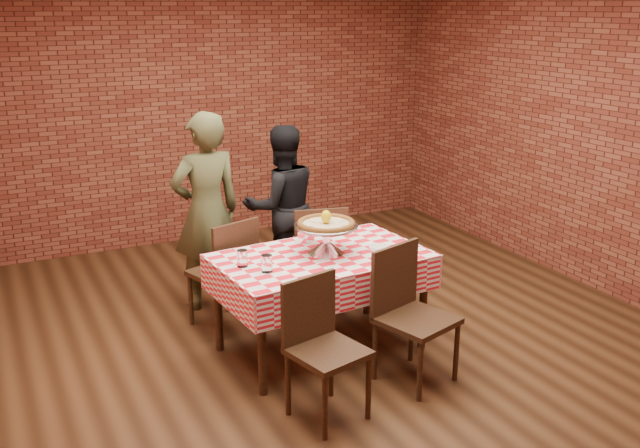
{
  "coord_description": "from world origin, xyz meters",
  "views": [
    {
      "loc": [
        -2.23,
        -4.39,
        2.51
      ],
      "look_at": [
        0.01,
        0.11,
        0.95
      ],
      "focal_mm": 39.89,
      "sensor_mm": 36.0,
      "label": 1
    }
  ],
  "objects_px": {
    "water_glass_right": "(242,258)",
    "condiment_caddy": "(306,233)",
    "water_glass_left": "(267,263)",
    "pizza_stand": "(326,239)",
    "diner_black": "(282,206)",
    "chair_near_left": "(328,353)",
    "pizza": "(326,224)",
    "diner_olive": "(207,212)",
    "chair_near_right": "(417,318)",
    "table": "(321,303)",
    "chair_far_right": "(316,255)",
    "chair_far_left": "(222,272)"
  },
  "relations": [
    {
      "from": "table",
      "to": "chair_near_left",
      "type": "bearing_deg",
      "value": -113.78
    },
    {
      "from": "condiment_caddy",
      "to": "diner_olive",
      "type": "distance_m",
      "value": 1.0
    },
    {
      "from": "chair_near_left",
      "to": "chair_far_right",
      "type": "distance_m",
      "value": 1.74
    },
    {
      "from": "chair_far_left",
      "to": "diner_black",
      "type": "height_order",
      "value": "diner_black"
    },
    {
      "from": "diner_olive",
      "to": "diner_black",
      "type": "height_order",
      "value": "diner_olive"
    },
    {
      "from": "pizza_stand",
      "to": "water_glass_right",
      "type": "height_order",
      "value": "pizza_stand"
    },
    {
      "from": "table",
      "to": "diner_olive",
      "type": "height_order",
      "value": "diner_olive"
    },
    {
      "from": "table",
      "to": "diner_black",
      "type": "distance_m",
      "value": 1.44
    },
    {
      "from": "diner_black",
      "to": "chair_far_left",
      "type": "bearing_deg",
      "value": 42.17
    },
    {
      "from": "water_glass_right",
      "to": "diner_black",
      "type": "height_order",
      "value": "diner_black"
    },
    {
      "from": "chair_near_right",
      "to": "pizza_stand",
      "type": "bearing_deg",
      "value": 96.74
    },
    {
      "from": "water_glass_left",
      "to": "water_glass_right",
      "type": "distance_m",
      "value": 0.2
    },
    {
      "from": "chair_near_right",
      "to": "chair_far_left",
      "type": "relative_size",
      "value": 1.03
    },
    {
      "from": "chair_near_right",
      "to": "chair_far_left",
      "type": "bearing_deg",
      "value": 104.74
    },
    {
      "from": "water_glass_right",
      "to": "condiment_caddy",
      "type": "height_order",
      "value": "condiment_caddy"
    },
    {
      "from": "water_glass_right",
      "to": "condiment_caddy",
      "type": "xyz_separation_m",
      "value": [
        0.63,
        0.29,
        0.01
      ]
    },
    {
      "from": "condiment_caddy",
      "to": "diner_black",
      "type": "distance_m",
      "value": 1.08
    },
    {
      "from": "chair_far_left",
      "to": "pizza",
      "type": "bearing_deg",
      "value": 111.09
    },
    {
      "from": "pizza_stand",
      "to": "diner_black",
      "type": "relative_size",
      "value": 0.32
    },
    {
      "from": "pizza",
      "to": "chair_far_left",
      "type": "height_order",
      "value": "pizza"
    },
    {
      "from": "water_glass_right",
      "to": "chair_near_right",
      "type": "relative_size",
      "value": 0.13
    },
    {
      "from": "pizza_stand",
      "to": "pizza",
      "type": "distance_m",
      "value": 0.11
    },
    {
      "from": "pizza",
      "to": "chair_near_right",
      "type": "distance_m",
      "value": 0.95
    },
    {
      "from": "chair_near_left",
      "to": "diner_black",
      "type": "height_order",
      "value": "diner_black"
    },
    {
      "from": "table",
      "to": "pizza_stand",
      "type": "distance_m",
      "value": 0.49
    },
    {
      "from": "pizza",
      "to": "diner_black",
      "type": "distance_m",
      "value": 1.38
    },
    {
      "from": "pizza_stand",
      "to": "chair_near_left",
      "type": "distance_m",
      "value": 1.06
    },
    {
      "from": "pizza",
      "to": "chair_near_right",
      "type": "xyz_separation_m",
      "value": [
        0.32,
        -0.73,
        -0.51
      ]
    },
    {
      "from": "table",
      "to": "pizza_stand",
      "type": "relative_size",
      "value": 3.12
    },
    {
      "from": "pizza_stand",
      "to": "water_glass_left",
      "type": "relative_size",
      "value": 4.03
    },
    {
      "from": "table",
      "to": "diner_olive",
      "type": "xyz_separation_m",
      "value": [
        -0.49,
        1.17,
        0.47
      ]
    },
    {
      "from": "pizza_stand",
      "to": "condiment_caddy",
      "type": "bearing_deg",
      "value": 95.0
    },
    {
      "from": "pizza",
      "to": "condiment_caddy",
      "type": "bearing_deg",
      "value": 95.0
    },
    {
      "from": "condiment_caddy",
      "to": "pizza_stand",
      "type": "bearing_deg",
      "value": -113.67
    },
    {
      "from": "pizza_stand",
      "to": "condiment_caddy",
      "type": "xyz_separation_m",
      "value": [
        -0.03,
        0.29,
        -0.04
      ]
    },
    {
      "from": "chair_far_right",
      "to": "water_glass_right",
      "type": "bearing_deg",
      "value": 51.11
    },
    {
      "from": "pizza",
      "to": "chair_near_left",
      "type": "xyz_separation_m",
      "value": [
        -0.43,
        -0.88,
        -0.53
      ]
    },
    {
      "from": "pizza",
      "to": "diner_olive",
      "type": "height_order",
      "value": "diner_olive"
    },
    {
      "from": "water_glass_right",
      "to": "diner_olive",
      "type": "height_order",
      "value": "diner_olive"
    },
    {
      "from": "chair_near_left",
      "to": "chair_near_right",
      "type": "relative_size",
      "value": 0.95
    },
    {
      "from": "chair_near_left",
      "to": "water_glass_right",
      "type": "bearing_deg",
      "value": 90.54
    },
    {
      "from": "chair_near_right",
      "to": "diner_olive",
      "type": "height_order",
      "value": "diner_olive"
    },
    {
      "from": "condiment_caddy",
      "to": "chair_near_right",
      "type": "bearing_deg",
      "value": -99.77
    },
    {
      "from": "diner_black",
      "to": "diner_olive",
      "type": "bearing_deg",
      "value": 17.86
    },
    {
      "from": "condiment_caddy",
      "to": "chair_far_right",
      "type": "xyz_separation_m",
      "value": [
        0.3,
        0.43,
        -0.37
      ]
    },
    {
      "from": "water_glass_left",
      "to": "diner_black",
      "type": "height_order",
      "value": "diner_black"
    },
    {
      "from": "water_glass_left",
      "to": "pizza_stand",
      "type": "bearing_deg",
      "value": 17.08
    },
    {
      "from": "pizza",
      "to": "chair_near_right",
      "type": "height_order",
      "value": "pizza"
    },
    {
      "from": "chair_near_left",
      "to": "diner_olive",
      "type": "bearing_deg",
      "value": 79.65
    },
    {
      "from": "chair_near_right",
      "to": "chair_far_right",
      "type": "relative_size",
      "value": 1.01
    }
  ]
}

